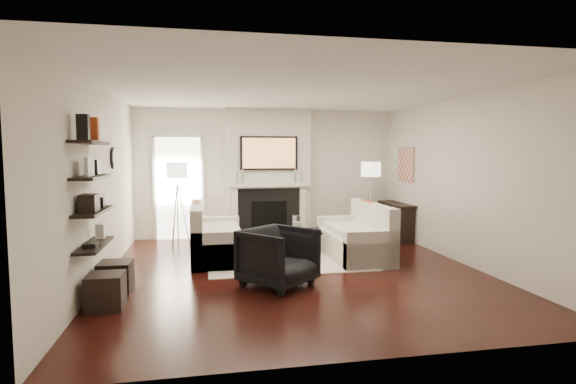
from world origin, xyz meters
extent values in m
plane|color=black|center=(0.00, 0.00, 0.00)|extent=(6.00, 6.00, 0.00)
plane|color=white|center=(0.00, 0.00, 2.70)|extent=(6.00, 6.00, 0.00)
plane|color=silver|center=(0.00, 3.00, 1.35)|extent=(5.50, 0.00, 5.50)
plane|color=silver|center=(0.00, -3.00, 1.35)|extent=(5.50, 0.00, 5.50)
plane|color=silver|center=(-2.75, 0.00, 1.35)|extent=(0.00, 6.00, 6.00)
plane|color=silver|center=(2.75, 0.00, 1.35)|extent=(0.00, 6.00, 6.00)
cube|color=silver|center=(0.00, 2.88, 1.35)|extent=(1.80, 0.25, 2.70)
cube|color=black|center=(0.00, 2.74, 0.52)|extent=(1.30, 0.02, 1.04)
cube|color=black|center=(0.00, 2.73, 0.45)|extent=(0.75, 0.02, 0.65)
cube|color=white|center=(-0.72, 2.71, 0.55)|extent=(0.12, 0.08, 1.10)
cube|color=white|center=(0.72, 2.71, 0.55)|extent=(0.12, 0.08, 1.10)
cube|color=white|center=(0.00, 2.69, 1.12)|extent=(1.70, 0.18, 0.07)
cube|color=black|center=(0.00, 2.71, 1.78)|extent=(1.20, 0.06, 0.70)
cube|color=#BF723F|center=(0.00, 2.68, 1.78)|extent=(1.10, 0.00, 0.62)
cylinder|color=silver|center=(-0.55, 2.70, 1.30)|extent=(0.04, 0.04, 0.30)
cylinder|color=silver|center=(-0.68, 2.70, 1.27)|extent=(0.04, 0.04, 0.24)
cylinder|color=silver|center=(0.55, 2.70, 1.30)|extent=(0.04, 0.04, 0.30)
cylinder|color=silver|center=(0.68, 2.70, 1.27)|extent=(0.04, 0.04, 0.24)
cube|color=white|center=(-1.85, 2.98, 1.05)|extent=(0.90, 0.02, 2.10)
cube|color=white|center=(-2.33, 2.96, 1.05)|extent=(0.06, 0.06, 2.16)
cube|color=white|center=(-1.37, 2.96, 1.05)|extent=(0.06, 0.06, 2.16)
cube|color=white|center=(-1.85, 2.96, 2.13)|extent=(1.02, 0.06, 0.06)
cube|color=beige|center=(0.00, 0.75, 0.01)|extent=(2.60, 2.00, 0.01)
cube|color=beige|center=(-1.13, 1.05, 0.21)|extent=(0.85, 1.80, 0.42)
cube|color=beige|center=(-1.47, 1.05, 0.53)|extent=(0.18, 1.80, 0.80)
cube|color=beige|center=(-1.13, 0.24, 0.30)|extent=(0.85, 0.18, 0.60)
cube|color=beige|center=(-1.13, 1.86, 0.30)|extent=(0.85, 0.18, 0.60)
cube|color=beige|center=(-1.08, 1.05, 0.47)|extent=(0.63, 1.44, 0.10)
cube|color=#A33814|center=(-1.47, 1.35, 0.73)|extent=(0.10, 0.42, 0.42)
cube|color=black|center=(-1.47, 0.75, 0.72)|extent=(0.10, 0.40, 0.40)
cube|color=beige|center=(1.16, 0.69, 0.21)|extent=(0.85, 1.80, 0.42)
cube|color=beige|center=(1.50, 0.69, 0.53)|extent=(0.18, 1.80, 0.80)
cube|color=beige|center=(1.16, -0.12, 0.30)|extent=(0.85, 0.18, 0.60)
cube|color=beige|center=(1.16, 1.50, 0.30)|extent=(0.85, 0.18, 0.60)
cube|color=beige|center=(1.11, 0.69, 0.47)|extent=(0.63, 1.44, 0.10)
cube|color=#A33814|center=(1.50, 0.99, 0.73)|extent=(0.10, 0.42, 0.42)
cube|color=black|center=(1.50, 0.39, 0.72)|extent=(0.10, 0.40, 0.40)
cube|color=black|center=(0.11, 1.12, 0.40)|extent=(1.10, 0.55, 0.04)
cylinder|color=silver|center=(-0.39, 0.90, 0.19)|extent=(0.02, 0.02, 0.38)
cylinder|color=silver|center=(0.61, 0.90, 0.19)|extent=(0.02, 0.02, 0.38)
cylinder|color=silver|center=(-0.39, 1.34, 0.19)|extent=(0.02, 0.02, 0.38)
cylinder|color=silver|center=(0.61, 1.34, 0.19)|extent=(0.02, 0.02, 0.38)
cylinder|color=white|center=(0.26, 1.12, 0.56)|extent=(0.15, 0.15, 0.26)
cylinder|color=white|center=(0.26, 1.12, 0.50)|extent=(0.11, 0.11, 0.17)
cylinder|color=#BA491F|center=(-0.14, 1.12, 0.45)|extent=(0.31, 0.31, 0.05)
imported|color=black|center=(-0.38, -0.69, 0.43)|extent=(1.14, 1.14, 0.86)
cylinder|color=silver|center=(-1.85, 2.42, 0.60)|extent=(0.02, 0.02, 1.20)
cylinder|color=white|center=(-1.85, 2.42, 1.45)|extent=(0.40, 0.40, 0.30)
cylinder|color=silver|center=(-1.74, 2.42, 0.60)|extent=(0.25, 0.02, 1.23)
cylinder|color=silver|center=(-1.91, 2.52, 0.60)|extent=(0.14, 0.22, 1.23)
cylinder|color=silver|center=(-1.91, 2.33, 0.60)|extent=(0.14, 0.22, 1.23)
cylinder|color=silver|center=(2.05, 2.23, 0.60)|extent=(0.02, 0.02, 1.20)
cylinder|color=white|center=(2.05, 2.23, 1.45)|extent=(0.40, 0.40, 0.30)
cylinder|color=silver|center=(2.16, 2.23, 0.60)|extent=(0.25, 0.02, 1.23)
cylinder|color=silver|center=(2.00, 2.33, 0.60)|extent=(0.14, 0.22, 1.23)
cylinder|color=silver|center=(1.99, 2.14, 0.60)|extent=(0.14, 0.22, 1.23)
cube|color=black|center=(2.57, 2.12, 0.73)|extent=(0.35, 1.20, 0.04)
cube|color=black|center=(2.57, 1.57, 0.35)|extent=(0.30, 0.04, 0.71)
cube|color=black|center=(2.57, 2.67, 0.35)|extent=(0.30, 0.04, 0.71)
cube|color=tan|center=(2.73, 2.05, 1.55)|extent=(0.03, 0.70, 0.70)
cube|color=black|center=(-2.62, -1.00, 0.70)|extent=(0.25, 1.00, 0.03)
cube|color=black|center=(-2.62, -1.00, 1.10)|extent=(0.25, 1.00, 0.04)
cube|color=black|center=(-2.62, -1.00, 1.50)|extent=(0.25, 1.00, 0.04)
cube|color=black|center=(-2.62, -1.00, 1.90)|extent=(0.25, 1.00, 0.04)
cube|color=black|center=(-2.62, -1.30, 2.06)|extent=(0.12, 0.10, 0.28)
cube|color=#A33814|center=(-2.62, -0.85, 2.06)|extent=(0.12, 0.10, 0.28)
cube|color=white|center=(-2.62, -1.09, 1.63)|extent=(0.04, 0.30, 0.22)
cube|color=black|center=(-2.62, -0.69, 1.61)|extent=(0.04, 0.22, 0.18)
cube|color=black|center=(-2.62, -1.18, 1.22)|extent=(0.18, 0.25, 0.20)
cube|color=black|center=(-2.62, -0.74, 1.18)|extent=(0.15, 0.12, 0.12)
cube|color=black|center=(-2.62, -1.18, 0.74)|extent=(0.14, 0.20, 0.05)
cube|color=white|center=(-2.62, -0.67, 0.81)|extent=(0.10, 0.10, 0.18)
cylinder|color=black|center=(-2.73, 0.90, 1.70)|extent=(0.04, 0.34, 0.34)
cylinder|color=white|center=(-2.71, 0.90, 1.70)|extent=(0.01, 0.29, 0.29)
cube|color=black|center=(-2.47, -0.60, 0.20)|extent=(0.41, 0.41, 0.40)
cube|color=black|center=(-2.47, -1.20, 0.20)|extent=(0.40, 0.40, 0.40)
camera|label=1|loc=(-1.35, -6.52, 1.77)|focal=28.00mm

